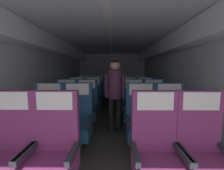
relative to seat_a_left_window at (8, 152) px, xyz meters
name	(u,v)px	position (x,y,z in m)	size (l,w,h in m)	color
ground	(110,120)	(1.06, 2.29, -0.47)	(3.72, 8.01, 0.02)	#3D3833
fuselage_shell	(111,60)	(1.06, 2.56, 1.16)	(3.60, 7.66, 2.24)	silver
seat_a_left_window	(8,152)	(0.00, 0.00, 0.00)	(0.53, 0.49, 1.12)	#38383D
seat_a_left_aisle	(53,152)	(0.50, 0.00, 0.00)	(0.53, 0.49, 1.12)	#38383D
seat_a_right_aisle	(203,153)	(2.11, 0.01, 0.00)	(0.53, 0.49, 1.12)	#38383D
seat_a_right_window	(156,153)	(1.60, 0.00, 0.00)	(0.53, 0.49, 1.12)	#38383D
seat_b_left_window	(48,121)	(0.02, 0.91, 0.00)	(0.53, 0.49, 1.12)	#38383D
seat_b_left_aisle	(77,121)	(0.51, 0.93, 0.00)	(0.53, 0.49, 1.12)	#38383D
seat_b_right_aisle	(170,122)	(2.11, 0.91, 0.00)	(0.53, 0.49, 1.12)	#38383D
seat_b_right_window	(141,122)	(1.62, 0.91, 0.00)	(0.53, 0.49, 1.12)	#38383D
seat_c_left_window	(66,107)	(0.02, 1.84, 0.00)	(0.53, 0.49, 1.12)	#38383D
seat_c_left_aisle	(87,107)	(0.50, 1.85, 0.00)	(0.53, 0.49, 1.12)	#38383D
seat_c_right_aisle	(154,107)	(2.11, 1.86, 0.00)	(0.53, 0.49, 1.12)	#38383D
seat_c_right_window	(133,107)	(1.62, 1.84, 0.00)	(0.53, 0.49, 1.12)	#38383D
seat_d_left_window	(76,99)	(0.00, 2.77, 0.00)	(0.53, 0.49, 1.12)	#38383D
seat_d_left_aisle	(93,99)	(0.51, 2.77, 0.00)	(0.53, 0.49, 1.12)	#38383D
seat_d_right_aisle	(145,99)	(2.10, 2.77, 0.00)	(0.53, 0.49, 1.12)	#38383D
seat_d_right_window	(129,99)	(1.62, 2.77, 0.00)	(0.53, 0.49, 1.12)	#38383D
seat_e_left_window	(83,94)	(0.01, 3.71, 0.00)	(0.53, 0.49, 1.12)	#38383D
seat_e_left_aisle	(97,94)	(0.51, 3.72, 0.00)	(0.53, 0.49, 1.12)	#38383D
seat_e_right_aisle	(140,94)	(2.11, 3.69, 0.00)	(0.53, 0.49, 1.12)	#38383D
seat_e_right_window	(126,94)	(1.61, 3.70, 0.00)	(0.53, 0.49, 1.12)	#38383D
flight_attendant	(115,88)	(1.17, 1.57, 0.50)	(0.43, 0.28, 1.57)	black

